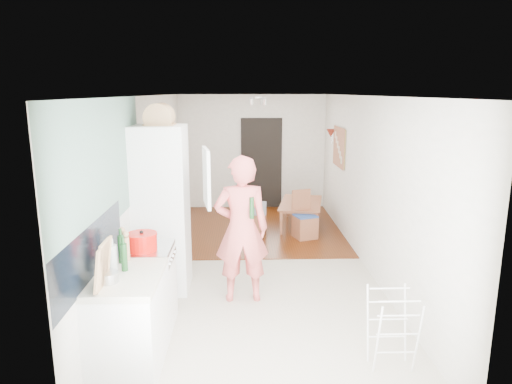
{
  "coord_description": "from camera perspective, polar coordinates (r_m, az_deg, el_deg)",
  "views": [
    {
      "loc": [
        -0.23,
        -6.49,
        2.56
      ],
      "look_at": [
        -0.02,
        0.2,
        1.08
      ],
      "focal_mm": 32.0,
      "sensor_mm": 36.0,
      "label": 1
    }
  ],
  "objects": [
    {
      "name": "room_shell",
      "position": [
        6.62,
        0.25,
        1.05
      ],
      "size": [
        3.2,
        7.0,
        2.5
      ],
      "primitive_type": null,
      "color": "beige",
      "rests_on": "ground"
    },
    {
      "name": "floor",
      "position": [
        6.98,
        0.24,
        -9.06
      ],
      "size": [
        3.2,
        7.0,
        0.01
      ],
      "primitive_type": "cube",
      "color": "beige",
      "rests_on": "ground"
    },
    {
      "name": "wood_floor_overlay",
      "position": [
        8.72,
        -0.19,
        -4.56
      ],
      "size": [
        3.2,
        3.3,
        0.01
      ],
      "primitive_type": "cube",
      "color": "#572108",
      "rests_on": "room_shell"
    },
    {
      "name": "sage_wall_panel",
      "position": [
        4.74,
        -18.44,
        3.21
      ],
      "size": [
        0.02,
        3.0,
        1.3
      ],
      "primitive_type": "cube",
      "color": "slate",
      "rests_on": "room_shell"
    },
    {
      "name": "tile_splashback",
      "position": [
        4.39,
        -19.76,
        -7.02
      ],
      "size": [
        0.02,
        1.9,
        0.5
      ],
      "primitive_type": "cube",
      "color": "black",
      "rests_on": "room_shell"
    },
    {
      "name": "doorway_recess",
      "position": [
        10.1,
        0.68,
        3.58
      ],
      "size": [
        0.9,
        0.04,
        2.0
      ],
      "primitive_type": "cube",
      "color": "black",
      "rests_on": "room_shell"
    },
    {
      "name": "base_cabinet",
      "position": [
        4.6,
        -15.57,
        -15.61
      ],
      "size": [
        0.6,
        0.9,
        0.86
      ],
      "primitive_type": "cube",
      "color": "white",
      "rests_on": "room_shell"
    },
    {
      "name": "worktop",
      "position": [
        4.41,
        -15.93,
        -10.31
      ],
      "size": [
        0.62,
        0.92,
        0.06
      ],
      "primitive_type": "cube",
      "color": "beige",
      "rests_on": "room_shell"
    },
    {
      "name": "range_cooker",
      "position": [
        5.25,
        -13.64,
        -11.71
      ],
      "size": [
        0.6,
        0.6,
        0.88
      ],
      "primitive_type": "cube",
      "color": "white",
      "rests_on": "room_shell"
    },
    {
      "name": "cooker_top",
      "position": [
        5.09,
        -13.91,
        -6.97
      ],
      "size": [
        0.6,
        0.6,
        0.04
      ],
      "primitive_type": "cube",
      "color": "#BCBCBE",
      "rests_on": "room_shell"
    },
    {
      "name": "fridge_housing",
      "position": [
        5.99,
        -11.72,
        -2.16
      ],
      "size": [
        0.66,
        0.66,
        2.15
      ],
      "primitive_type": "cube",
      "color": "white",
      "rests_on": "room_shell"
    },
    {
      "name": "fridge_door",
      "position": [
        5.52,
        -6.21,
        1.84
      ],
      "size": [
        0.14,
        0.56,
        0.7
      ],
      "primitive_type": "cube",
      "rotation": [
        0.0,
        0.0,
        -1.4
      ],
      "color": "white",
      "rests_on": "room_shell"
    },
    {
      "name": "fridge_interior",
      "position": [
        5.84,
        -8.93,
        2.35
      ],
      "size": [
        0.02,
        0.52,
        0.66
      ],
      "primitive_type": "cube",
      "color": "white",
      "rests_on": "room_shell"
    },
    {
      "name": "pinboard",
      "position": [
        8.64,
        10.38,
        5.55
      ],
      "size": [
        0.03,
        0.9,
        0.7
      ],
      "primitive_type": "cube",
      "color": "tan",
      "rests_on": "room_shell"
    },
    {
      "name": "pinboard_frame",
      "position": [
        8.64,
        10.28,
        5.55
      ],
      "size": [
        0.0,
        0.94,
        0.74
      ],
      "primitive_type": "cube",
      "color": "#975A3D",
      "rests_on": "room_shell"
    },
    {
      "name": "wall_sconce",
      "position": [
        9.24,
        9.34,
        7.28
      ],
      "size": [
        0.18,
        0.18,
        0.16
      ],
      "primitive_type": "cone",
      "color": "maroon",
      "rests_on": "room_shell"
    },
    {
      "name": "person",
      "position": [
        5.53,
        -1.83,
        -3.07
      ],
      "size": [
        0.82,
        0.56,
        2.16
      ],
      "primitive_type": "imported",
      "rotation": [
        0.0,
        0.0,
        3.2
      ],
      "color": "#E76260",
      "rests_on": "floor"
    },
    {
      "name": "dining_table",
      "position": [
        8.85,
        5.78,
        -3.04
      ],
      "size": [
        0.86,
        1.26,
        0.41
      ],
      "primitive_type": "imported",
      "rotation": [
        0.0,
        0.0,
        1.38
      ],
      "color": "#975A3D",
      "rests_on": "floor"
    },
    {
      "name": "dining_chair",
      "position": [
        8.1,
        6.16,
        -2.88
      ],
      "size": [
        0.46,
        0.46,
        0.85
      ],
      "primitive_type": null,
      "rotation": [
        0.0,
        0.0,
        0.32
      ],
      "color": "#975A3D",
      "rests_on": "floor"
    },
    {
      "name": "stool",
      "position": [
        8.28,
        0.02,
        -3.98
      ],
      "size": [
        0.39,
        0.39,
        0.43
      ],
      "primitive_type": null,
      "rotation": [
        0.0,
        0.0,
        -0.2
      ],
      "color": "#975A3D",
      "rests_on": "floor"
    },
    {
      "name": "grey_drape",
      "position": [
        8.16,
        -0.02,
        -2.05
      ],
      "size": [
        0.4,
        0.4,
        0.17
      ],
      "primitive_type": "cube",
      "rotation": [
        0.0,
        0.0,
        -0.07
      ],
      "color": "slate",
      "rests_on": "stool"
    },
    {
      "name": "drying_rack",
      "position": [
        4.64,
        16.64,
        -16.21
      ],
      "size": [
        0.39,
        0.35,
        0.75
      ],
      "primitive_type": null,
      "rotation": [
        0.0,
        0.0,
        -0.0
      ],
      "color": "white",
      "rests_on": "floor"
    },
    {
      "name": "bread_bin",
      "position": [
        5.85,
        -11.97,
        9.13
      ],
      "size": [
        0.43,
        0.41,
        0.19
      ],
      "primitive_type": null,
      "rotation": [
        0.0,
        0.0,
        -0.2
      ],
      "color": "tan",
      "rests_on": "fridge_housing"
    },
    {
      "name": "red_casserole",
      "position": [
        4.97,
        -14.06,
        -6.03
      ],
      "size": [
        0.39,
        0.39,
        0.19
      ],
      "primitive_type": "cylinder",
      "rotation": [
        0.0,
        0.0,
        -0.24
      ],
      "color": "red",
      "rests_on": "cooker_top"
    },
    {
      "name": "steel_pan",
      "position": [
        4.27,
        -17.99,
        -10.1
      ],
      "size": [
        0.22,
        0.22,
        0.09
      ],
      "primitive_type": "cylinder",
      "rotation": [
        0.0,
        0.0,
        -0.23
      ],
      "color": "#BCBCBE",
      "rests_on": "worktop"
    },
    {
      "name": "held_bottle",
      "position": [
        5.4,
        -0.54,
        -1.99
      ],
      "size": [
        0.06,
        0.06,
        0.26
      ],
      "primitive_type": "cylinder",
      "color": "#17401A",
      "rests_on": "person"
    },
    {
      "name": "bottle_a",
      "position": [
        4.66,
        -16.47,
        -6.86
      ],
      "size": [
        0.07,
        0.07,
        0.28
      ],
      "primitive_type": "cylinder",
      "rotation": [
        0.0,
        0.0,
        -0.04
      ],
      "color": "#17401A",
      "rests_on": "worktop"
    },
    {
      "name": "bottle_b",
      "position": [
        4.46,
        -16.16,
        -7.84
      ],
      "size": [
        0.08,
        0.08,
        0.26
      ],
      "primitive_type": "cylinder",
      "rotation": [
        0.0,
        0.0,
        0.3
      ],
      "color": "#17401A",
      "rests_on": "worktop"
    },
    {
      "name": "bottle_c",
      "position": [
        4.51,
        -17.56,
        -7.83
      ],
      "size": [
        0.12,
        0.12,
        0.24
      ],
      "primitive_type": "cylinder",
      "rotation": [
        0.0,
        0.0,
        0.19
      ],
      "color": "beige",
      "rests_on": "worktop"
    },
    {
      "name": "pepper_mill_front",
      "position": [
        4.73,
        -15.9,
        -6.82
      ],
      "size": [
        0.07,
        0.07,
        0.23
      ],
      "primitive_type": "cylinder",
      "rotation": [
        0.0,
        0.0,
        0.1
      ],
      "color": "tan",
      "rests_on": "worktop"
    },
    {
      "name": "pepper_mill_back",
      "position": [
        4.88,
        -16.33,
        -6.28
      ],
      "size": [
        0.07,
        0.07,
        0.23
      ],
      "primitive_type": "cylinder",
      "rotation": [
        0.0,
        0.0,
        -0.12
      ],
      "color": "tan",
      "rests_on": "worktop"
    },
    {
      "name": "chopping_boards",
      "position": [
        4.11,
        -18.6,
        -8.63
      ],
      "size": [
        0.08,
        0.31,
        0.42
      ],
      "primitive_type": null,
      "rotation": [
        0.0,
        0.0,
        -0.11
      ],
      "color": "tan",
      "rests_on": "worktop"
    }
  ]
}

